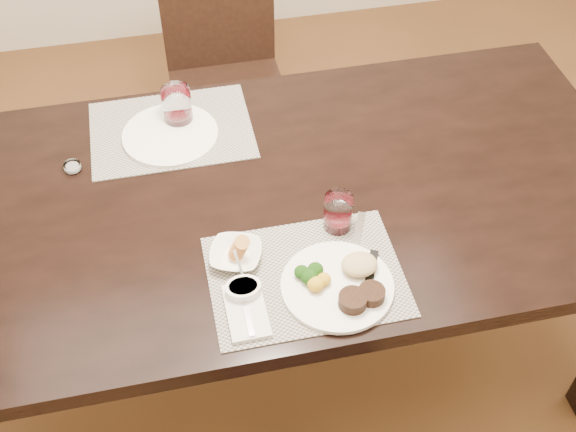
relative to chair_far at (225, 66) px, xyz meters
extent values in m
plane|color=#4E2F19|center=(0.00, -0.93, -0.50)|extent=(4.50, 4.50, 0.00)
cube|color=black|center=(0.00, -0.93, 0.22)|extent=(2.00, 1.00, 0.05)
cube|color=black|center=(0.92, -0.51, -0.15)|extent=(0.08, 0.08, 0.70)
cube|color=black|center=(0.00, -0.08, -0.07)|extent=(0.42, 0.42, 0.04)
cube|color=black|center=(-0.18, -0.26, -0.30)|extent=(0.04, 0.04, 0.41)
cube|color=black|center=(0.18, -0.26, -0.30)|extent=(0.04, 0.04, 0.41)
cube|color=black|center=(-0.18, 0.10, -0.30)|extent=(0.04, 0.04, 0.41)
cube|color=black|center=(0.18, 0.10, -0.30)|extent=(0.04, 0.04, 0.41)
cube|color=black|center=(0.00, 0.11, 0.17)|extent=(0.42, 0.04, 0.45)
cube|color=gray|center=(0.02, -1.23, 0.25)|extent=(0.46, 0.34, 0.00)
cube|color=gray|center=(-0.24, -0.63, 0.25)|extent=(0.46, 0.34, 0.00)
cylinder|color=white|center=(0.09, -1.28, 0.26)|extent=(0.27, 0.27, 0.01)
cylinder|color=black|center=(0.11, -1.34, 0.28)|extent=(0.07, 0.07, 0.03)
cylinder|color=black|center=(0.15, -1.33, 0.28)|extent=(0.06, 0.06, 0.03)
ellipsoid|color=tan|center=(0.15, -1.24, 0.28)|extent=(0.09, 0.07, 0.04)
ellipsoid|color=#18450D|center=(0.03, -1.25, 0.28)|extent=(0.04, 0.04, 0.03)
ellipsoid|color=gold|center=(0.03, -1.28, 0.28)|extent=(0.04, 0.04, 0.03)
cube|color=silver|center=(-0.13, -1.30, 0.26)|extent=(0.09, 0.16, 0.01)
cube|color=silver|center=(-0.13, -1.32, 0.26)|extent=(0.01, 0.11, 0.00)
cube|color=silver|center=(-0.13, -1.25, 0.26)|extent=(0.02, 0.04, 0.00)
cube|color=silver|center=(0.18, -1.12, 0.25)|extent=(0.08, 0.14, 0.00)
cube|color=black|center=(0.18, -1.24, 0.26)|extent=(0.06, 0.10, 0.01)
imported|color=white|center=(-0.13, -1.14, 0.27)|extent=(0.16, 0.16, 0.03)
cylinder|color=#BC7B3B|center=(-0.13, -1.14, 0.29)|extent=(0.04, 0.04, 0.04)
cylinder|color=white|center=(-0.13, -1.25, 0.27)|extent=(0.08, 0.08, 0.03)
cylinder|color=#0D370C|center=(-0.13, -1.25, 0.28)|extent=(0.07, 0.07, 0.01)
cube|color=silver|center=(-0.13, -1.19, 0.30)|extent=(0.01, 0.06, 0.04)
cylinder|color=silver|center=(0.14, -1.09, 0.30)|extent=(0.07, 0.07, 0.10)
cylinder|color=#3C050B|center=(0.14, -1.09, 0.26)|extent=(0.06, 0.06, 0.02)
cylinder|color=white|center=(-0.24, -0.66, 0.26)|extent=(0.27, 0.27, 0.01)
cylinder|color=silver|center=(-0.21, -0.59, 0.31)|extent=(0.08, 0.08, 0.12)
cylinder|color=#3C050B|center=(-0.21, -0.59, 0.27)|extent=(0.07, 0.07, 0.03)
cylinder|color=silver|center=(-0.52, -0.73, 0.26)|extent=(0.05, 0.05, 0.02)
cylinder|color=white|center=(-0.52, -0.73, 0.25)|extent=(0.03, 0.03, 0.01)
camera|label=1|loc=(-0.24, -2.26, 1.61)|focal=45.00mm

